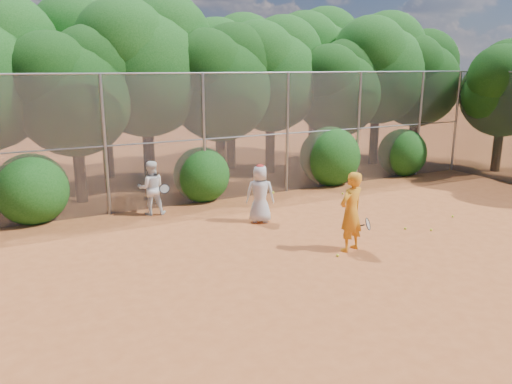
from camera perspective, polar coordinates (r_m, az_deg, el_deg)
ground at (r=11.48m, az=10.31°, el=-7.50°), size 80.00×80.00×0.00m
fence_back at (r=15.93m, az=-2.99°, el=6.44°), size 20.05×0.09×4.03m
tree_2 at (r=16.37m, az=-20.08°, el=11.21°), size 3.99×3.47×5.47m
tree_3 at (r=17.85m, az=-12.52°, el=14.51°), size 4.89×4.26×6.70m
tree_4 at (r=18.11m, az=-4.08°, el=12.77°), size 4.19×3.64×5.73m
tree_5 at (r=19.93m, az=1.77°, el=13.76°), size 4.51×3.92×6.17m
tree_6 at (r=20.45m, az=9.42°, el=11.97°), size 3.86×3.36×5.29m
tree_7 at (r=22.48m, az=13.86°, el=14.01°), size 4.77×4.14×6.53m
tree_8 at (r=23.62m, az=18.03°, el=12.60°), size 4.25×3.70×5.82m
tree_10 at (r=19.78m, az=-17.17°, el=14.84°), size 5.15×4.48×7.06m
tree_11 at (r=20.91m, az=-2.89°, el=14.09°), size 4.64×4.03×6.35m
tree_12 at (r=23.65m, az=6.78°, el=14.86°), size 5.02×4.37×6.88m
tree_13 at (r=22.52m, az=26.57°, el=10.88°), size 3.86×3.36×5.29m
bush_0 at (r=15.04m, az=-24.30°, el=0.64°), size 2.00×2.00×2.00m
bush_1 at (r=16.07m, az=-6.25°, el=2.26°), size 1.80×1.80×1.80m
bush_2 at (r=18.39m, az=8.45°, el=4.34°), size 2.20×2.20×2.20m
bush_3 at (r=20.63m, az=16.39°, el=4.56°), size 1.90×1.90×1.90m
player_yellow at (r=11.70m, az=10.81°, el=-2.24°), size 0.90×0.65×1.88m
player_teen at (r=13.65m, az=0.47°, el=-0.18°), size 0.93×0.82×1.63m
player_white at (r=14.68m, az=-11.88°, el=0.46°), size 0.92×0.83×1.58m
ball_0 at (r=13.78m, az=16.69°, el=-4.01°), size 0.07×0.07×0.07m
ball_1 at (r=15.80m, az=10.95°, el=-1.36°), size 0.07×0.07×0.07m
ball_2 at (r=13.89m, az=19.39°, el=-4.09°), size 0.07×0.07×0.07m
ball_3 at (r=15.32m, az=21.56°, el=-2.60°), size 0.07×0.07×0.07m
ball_4 at (r=11.54m, az=9.32°, el=-7.15°), size 0.07×0.07×0.07m
ball_5 at (r=17.03m, az=9.87°, el=-0.17°), size 0.07×0.07×0.07m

